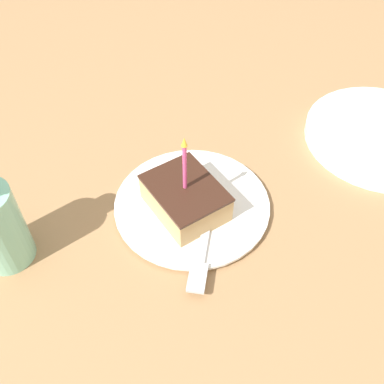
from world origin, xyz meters
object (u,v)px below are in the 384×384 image
cake_slice (185,198)px  fork (203,244)px  side_plate (381,135)px  plate (192,205)px

cake_slice → fork: 0.08m
fork → side_plate: bearing=-176.8°
plate → cake_slice: cake_slice is taller
cake_slice → fork: size_ratio=0.97×
plate → fork: size_ratio=1.65×
plate → fork: 0.08m
fork → cake_slice: bearing=-102.9°
plate → side_plate: (-0.37, 0.05, 0.00)m
cake_slice → fork: (0.02, 0.07, -0.02)m
plate → side_plate: 0.37m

